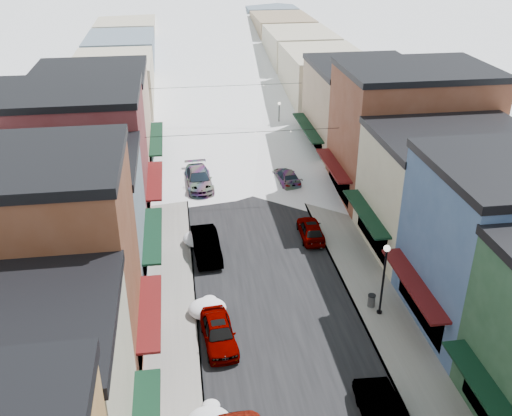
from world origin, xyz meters
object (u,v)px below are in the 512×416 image
object	(u,v)px
car_silver_sedan	(219,333)
car_green_sedan	(383,414)
car_dark_hatch	(206,245)
streetlamp_near	(384,271)
trash_can	(371,300)

from	to	relation	value
car_silver_sedan	car_green_sedan	xyz separation A→B (m)	(7.37, -7.28, 0.07)
car_dark_hatch	streetlamp_near	xyz separation A→B (m)	(10.26, -8.67, 2.40)
car_dark_hatch	trash_can	bearing A→B (deg)	-42.59
car_silver_sedan	car_green_sedan	size ratio (longest dim) A/B	0.89
car_dark_hatch	car_green_sedan	size ratio (longest dim) A/B	1.01
car_silver_sedan	trash_can	world-z (taller)	car_silver_sedan
car_green_sedan	streetlamp_near	bearing A→B (deg)	-105.80
streetlamp_near	car_silver_sedan	bearing A→B (deg)	-173.02
car_dark_hatch	trash_can	distance (m)	12.74
car_dark_hatch	streetlamp_near	bearing A→B (deg)	-44.26
streetlamp_near	car_dark_hatch	bearing A→B (deg)	139.81
car_dark_hatch	car_silver_sedan	bearing A→B (deg)	-93.58
car_green_sedan	streetlamp_near	xyz separation A→B (m)	(2.81, 8.52, 2.41)
car_silver_sedan	trash_can	xyz separation A→B (m)	(9.88, 1.98, -0.19)
car_silver_sedan	car_green_sedan	bearing A→B (deg)	-49.50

